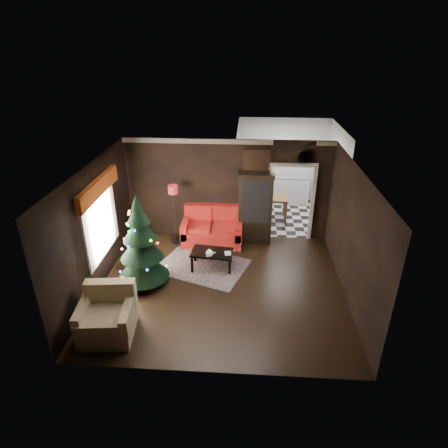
# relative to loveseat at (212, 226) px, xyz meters

# --- Properties ---
(floor) EXTENTS (5.50, 5.50, 0.00)m
(floor) POSITION_rel_loveseat_xyz_m (0.40, -2.05, -0.50)
(floor) COLOR black
(floor) RESTS_ON ground
(ceiling) EXTENTS (5.50, 5.50, 0.00)m
(ceiling) POSITION_rel_loveseat_xyz_m (0.40, -2.05, 2.30)
(ceiling) COLOR white
(ceiling) RESTS_ON ground
(wall_back) EXTENTS (5.50, 0.00, 5.50)m
(wall_back) POSITION_rel_loveseat_xyz_m (0.40, 0.45, 0.90)
(wall_back) COLOR black
(wall_back) RESTS_ON ground
(wall_front) EXTENTS (5.50, 0.00, 5.50)m
(wall_front) POSITION_rel_loveseat_xyz_m (0.40, -4.55, 0.90)
(wall_front) COLOR black
(wall_front) RESTS_ON ground
(wall_left) EXTENTS (0.00, 5.50, 5.50)m
(wall_left) POSITION_rel_loveseat_xyz_m (-2.35, -2.05, 0.90)
(wall_left) COLOR black
(wall_left) RESTS_ON ground
(wall_right) EXTENTS (0.00, 5.50, 5.50)m
(wall_right) POSITION_rel_loveseat_xyz_m (3.15, -2.05, 0.90)
(wall_right) COLOR black
(wall_right) RESTS_ON ground
(doorway) EXTENTS (1.10, 0.10, 2.10)m
(doorway) POSITION_rel_loveseat_xyz_m (2.10, 0.45, 0.55)
(doorway) COLOR beige
(doorway) RESTS_ON ground
(left_window) EXTENTS (0.05, 1.60, 1.40)m
(left_window) POSITION_rel_loveseat_xyz_m (-2.31, -1.85, 0.95)
(left_window) COLOR white
(left_window) RESTS_ON wall_left
(valance) EXTENTS (0.12, 2.10, 0.35)m
(valance) POSITION_rel_loveseat_xyz_m (-2.23, -1.85, 1.77)
(valance) COLOR #9A3E13
(valance) RESTS_ON wall_left
(kitchen_floor) EXTENTS (3.00, 3.00, 0.00)m
(kitchen_floor) POSITION_rel_loveseat_xyz_m (2.10, 1.95, -0.50)
(kitchen_floor) COLOR silver
(kitchen_floor) RESTS_ON ground
(kitchen_window) EXTENTS (0.70, 0.06, 0.70)m
(kitchen_window) POSITION_rel_loveseat_xyz_m (2.10, 3.40, 1.20)
(kitchen_window) COLOR white
(kitchen_window) RESTS_ON ground
(rug) EXTENTS (2.48, 2.14, 0.01)m
(rug) POSITION_rel_loveseat_xyz_m (-0.13, -1.23, -0.49)
(rug) COLOR #4E3F48
(rug) RESTS_ON ground
(loveseat) EXTENTS (1.70, 0.90, 1.00)m
(loveseat) POSITION_rel_loveseat_xyz_m (0.00, 0.00, 0.00)
(loveseat) COLOR maroon
(loveseat) RESTS_ON ground
(curio_cabinet) EXTENTS (0.90, 0.45, 1.90)m
(curio_cabinet) POSITION_rel_loveseat_xyz_m (1.15, 0.22, 0.45)
(curio_cabinet) COLOR black
(curio_cabinet) RESTS_ON ground
(floor_lamp) EXTENTS (0.36, 0.36, 1.66)m
(floor_lamp) POSITION_rel_loveseat_xyz_m (-1.02, -0.00, 0.33)
(floor_lamp) COLOR black
(floor_lamp) RESTS_ON ground
(christmas_tree) EXTENTS (1.15, 1.15, 2.19)m
(christmas_tree) POSITION_rel_loveseat_xyz_m (-1.38, -2.03, 0.55)
(christmas_tree) COLOR black
(christmas_tree) RESTS_ON ground
(armchair) EXTENTS (1.10, 1.10, 1.03)m
(armchair) POSITION_rel_loveseat_xyz_m (-1.64, -3.76, -0.04)
(armchair) COLOR beige
(armchair) RESTS_ON ground
(coffee_table) EXTENTS (1.04, 0.70, 0.44)m
(coffee_table) POSITION_rel_loveseat_xyz_m (0.11, -1.27, -0.27)
(coffee_table) COLOR #341D12
(coffee_table) RESTS_ON rug
(teapot) EXTENTS (0.22, 0.22, 0.19)m
(teapot) POSITION_rel_loveseat_xyz_m (0.08, -1.51, 0.05)
(teapot) COLOR white
(teapot) RESTS_ON coffee_table
(cup_a) EXTENTS (0.08, 0.08, 0.06)m
(cup_a) POSITION_rel_loveseat_xyz_m (0.04, -1.51, -0.02)
(cup_a) COLOR white
(cup_a) RESTS_ON coffee_table
(cup_b) EXTENTS (0.08, 0.08, 0.06)m
(cup_b) POSITION_rel_loveseat_xyz_m (0.03, -1.51, -0.02)
(cup_b) COLOR white
(cup_b) RESTS_ON coffee_table
(book) EXTENTS (0.15, 0.03, 0.20)m
(book) POSITION_rel_loveseat_xyz_m (0.43, -1.35, 0.06)
(book) COLOR #7D6345
(book) RESTS_ON coffee_table
(wall_clock) EXTENTS (0.32, 0.32, 0.06)m
(wall_clock) POSITION_rel_loveseat_xyz_m (2.35, 0.40, 1.88)
(wall_clock) COLOR white
(wall_clock) RESTS_ON wall_back
(painting) EXTENTS (0.62, 0.05, 0.52)m
(painting) POSITION_rel_loveseat_xyz_m (1.15, 0.41, 1.75)
(painting) COLOR #B9744B
(painting) RESTS_ON wall_back
(kitchen_counter) EXTENTS (1.80, 0.60, 0.90)m
(kitchen_counter) POSITION_rel_loveseat_xyz_m (2.10, 3.15, -0.05)
(kitchen_counter) COLOR white
(kitchen_counter) RESTS_ON ground
(kitchen_table) EXTENTS (0.70, 0.70, 0.75)m
(kitchen_table) POSITION_rel_loveseat_xyz_m (1.80, 1.65, -0.12)
(kitchen_table) COLOR #53341F
(kitchen_table) RESTS_ON ground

